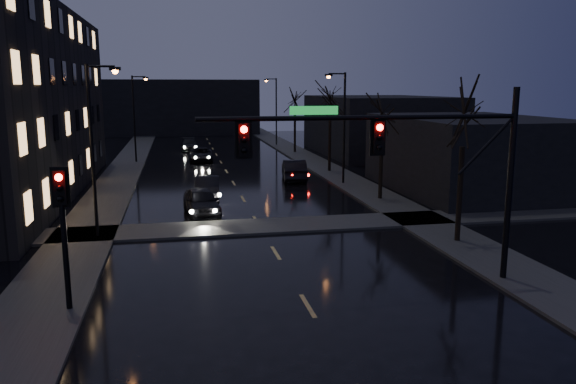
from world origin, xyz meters
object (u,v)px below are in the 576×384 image
oncoming_car_a (201,201)px  oncoming_car_c (201,155)px  oncoming_car_d (190,145)px  lead_car (294,170)px  oncoming_car_b (207,188)px

oncoming_car_a → oncoming_car_c: bearing=81.7°
oncoming_car_a → oncoming_car_c: oncoming_car_a is taller
oncoming_car_c → oncoming_car_d: size_ratio=0.99×
lead_car → oncoming_car_b: bearing=48.9°
oncoming_car_a → oncoming_car_d: (0.13, 32.03, -0.05)m
oncoming_car_a → lead_car: (7.43, 10.34, 0.06)m
oncoming_car_c → oncoming_car_d: bearing=97.5°
oncoming_car_d → lead_car: 22.89m
oncoming_car_b → oncoming_car_d: oncoming_car_b is taller
oncoming_car_a → lead_car: size_ratio=0.90×
oncoming_car_a → oncoming_car_c: 22.77m
oncoming_car_c → lead_car: bearing=-60.2°
oncoming_car_b → oncoming_car_d: (-0.44, 27.70, -0.02)m
oncoming_car_b → lead_car: 9.13m
oncoming_car_b → lead_car: lead_car is taller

